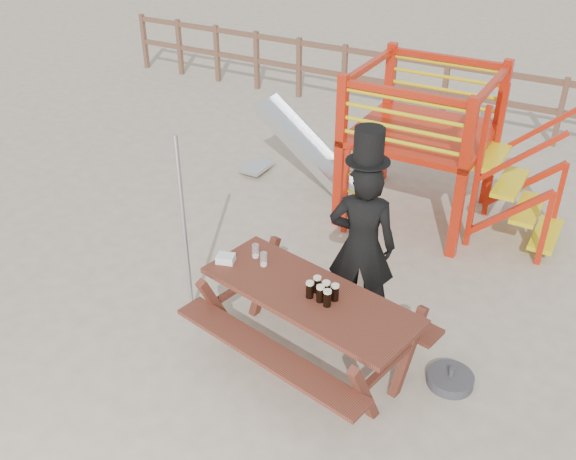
% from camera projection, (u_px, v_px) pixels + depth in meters
% --- Properties ---
extents(ground, '(60.00, 60.00, 0.00)m').
position_uv_depth(ground, '(270.00, 361.00, 6.50)').
color(ground, '#BBAB92').
rests_on(ground, ground).
extents(back_fence, '(15.09, 0.09, 1.20)m').
position_uv_depth(back_fence, '(473.00, 90.00, 11.31)').
color(back_fence, brown).
rests_on(back_fence, ground).
extents(playground_fort, '(4.71, 1.84, 2.10)m').
position_uv_depth(playground_fort, '(415.00, 142.00, 8.55)').
color(playground_fort, red).
rests_on(playground_fort, ground).
extents(picnic_table, '(2.43, 1.91, 0.84)m').
position_uv_depth(picnic_table, '(309.00, 318.00, 6.26)').
color(picnic_table, brown).
rests_on(picnic_table, ground).
extents(man_with_hat, '(0.80, 0.64, 2.26)m').
position_uv_depth(man_with_hat, '(362.00, 242.00, 6.55)').
color(man_with_hat, black).
rests_on(man_with_hat, ground).
extents(metal_pole, '(0.05, 0.05, 2.13)m').
position_uv_depth(metal_pole, '(184.00, 230.00, 6.63)').
color(metal_pole, '#B2B2B7').
rests_on(metal_pole, ground).
extents(parasol_base, '(0.45, 0.45, 0.19)m').
position_uv_depth(parasol_base, '(450.00, 379.00, 6.21)').
color(parasol_base, '#3B3B40').
rests_on(parasol_base, ground).
extents(paper_bag, '(0.21, 0.19, 0.08)m').
position_uv_depth(paper_bag, '(226.00, 258.00, 6.52)').
color(paper_bag, white).
rests_on(paper_bag, picnic_table).
extents(stout_pints, '(0.30, 0.22, 0.17)m').
position_uv_depth(stout_pints, '(323.00, 291.00, 5.97)').
color(stout_pints, black).
rests_on(stout_pints, picnic_table).
extents(empty_glasses, '(0.23, 0.16, 0.15)m').
position_uv_depth(empty_glasses, '(260.00, 256.00, 6.51)').
color(empty_glasses, silver).
rests_on(empty_glasses, picnic_table).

